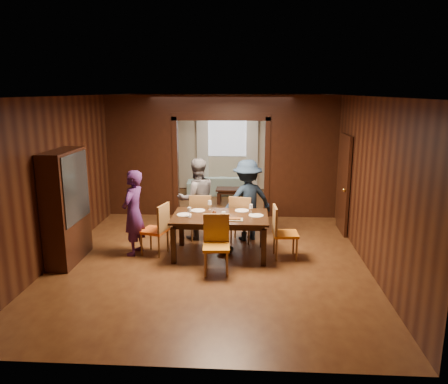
# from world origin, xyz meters

# --- Properties ---
(floor) EXTENTS (9.00, 9.00, 0.00)m
(floor) POSITION_xyz_m (0.00, 0.00, 0.00)
(floor) COLOR #4B2815
(floor) RESTS_ON ground
(ceiling) EXTENTS (5.50, 9.00, 0.02)m
(ceiling) POSITION_xyz_m (0.00, 0.00, 2.90)
(ceiling) COLOR silver
(ceiling) RESTS_ON room_walls
(room_walls) EXTENTS (5.52, 9.01, 2.90)m
(room_walls) POSITION_xyz_m (0.00, 1.89, 1.51)
(room_walls) COLOR black
(room_walls) RESTS_ON floor
(person_purple) EXTENTS (0.50, 0.65, 1.59)m
(person_purple) POSITION_xyz_m (-1.44, -1.10, 0.80)
(person_purple) COLOR #421E59
(person_purple) RESTS_ON floor
(person_grey) EXTENTS (0.99, 0.90, 1.67)m
(person_grey) POSITION_xyz_m (-0.38, -0.13, 0.83)
(person_grey) COLOR #53545B
(person_grey) RESTS_ON floor
(person_navy) EXTENTS (1.23, 1.00, 1.66)m
(person_navy) POSITION_xyz_m (0.65, -0.15, 0.83)
(person_navy) COLOR #152336
(person_navy) RESTS_ON floor
(sofa) EXTENTS (1.92, 0.83, 0.55)m
(sofa) POSITION_xyz_m (-0.20, 3.85, 0.28)
(sofa) COLOR #9BCACB
(sofa) RESTS_ON floor
(serving_bowl) EXTENTS (0.32, 0.32, 0.08)m
(serving_bowl) POSITION_xyz_m (0.25, -0.97, 0.80)
(serving_bowl) COLOR black
(serving_bowl) RESTS_ON dining_table
(dining_table) EXTENTS (1.75, 1.09, 0.76)m
(dining_table) POSITION_xyz_m (0.16, -1.06, 0.38)
(dining_table) COLOR black
(dining_table) RESTS_ON floor
(coffee_table) EXTENTS (0.80, 0.50, 0.40)m
(coffee_table) POSITION_xyz_m (0.19, 2.81, 0.20)
(coffee_table) COLOR black
(coffee_table) RESTS_ON floor
(chair_left) EXTENTS (0.54, 0.54, 0.97)m
(chair_left) POSITION_xyz_m (-1.07, -1.08, 0.48)
(chair_left) COLOR #E35A15
(chair_left) RESTS_ON floor
(chair_right) EXTENTS (0.47, 0.47, 0.97)m
(chair_right) POSITION_xyz_m (1.36, -1.13, 0.48)
(chair_right) COLOR orange
(chair_right) RESTS_ON floor
(chair_far_l) EXTENTS (0.45, 0.45, 0.97)m
(chair_far_l) POSITION_xyz_m (-0.28, -0.20, 0.48)
(chair_far_l) COLOR red
(chair_far_l) RESTS_ON floor
(chair_far_r) EXTENTS (0.52, 0.52, 0.97)m
(chair_far_r) POSITION_xyz_m (0.55, -0.29, 0.48)
(chair_far_r) COLOR orange
(chair_far_r) RESTS_ON floor
(chair_near) EXTENTS (0.47, 0.47, 0.97)m
(chair_near) POSITION_xyz_m (0.15, -1.88, 0.48)
(chair_near) COLOR orange
(chair_near) RESTS_ON floor
(hutch) EXTENTS (0.40, 1.20, 2.00)m
(hutch) POSITION_xyz_m (-2.53, -1.50, 1.00)
(hutch) COLOR black
(hutch) RESTS_ON floor
(door_right) EXTENTS (0.06, 0.90, 2.10)m
(door_right) POSITION_xyz_m (2.70, 0.50, 1.05)
(door_right) COLOR black
(door_right) RESTS_ON floor
(window_far) EXTENTS (1.20, 0.03, 1.30)m
(window_far) POSITION_xyz_m (0.00, 4.44, 1.70)
(window_far) COLOR silver
(window_far) RESTS_ON back_wall
(curtain_left) EXTENTS (0.35, 0.06, 2.40)m
(curtain_left) POSITION_xyz_m (-0.75, 4.40, 1.25)
(curtain_left) COLOR white
(curtain_left) RESTS_ON back_wall
(curtain_right) EXTENTS (0.35, 0.06, 2.40)m
(curtain_right) POSITION_xyz_m (0.75, 4.40, 1.25)
(curtain_right) COLOR white
(curtain_right) RESTS_ON back_wall
(plate_left) EXTENTS (0.27, 0.27, 0.01)m
(plate_left) POSITION_xyz_m (-0.50, -1.07, 0.77)
(plate_left) COLOR white
(plate_left) RESTS_ON dining_table
(plate_far_l) EXTENTS (0.27, 0.27, 0.01)m
(plate_far_l) POSITION_xyz_m (-0.28, -0.76, 0.77)
(plate_far_l) COLOR white
(plate_far_l) RESTS_ON dining_table
(plate_far_r) EXTENTS (0.27, 0.27, 0.01)m
(plate_far_r) POSITION_xyz_m (0.55, -0.72, 0.77)
(plate_far_r) COLOR white
(plate_far_r) RESTS_ON dining_table
(plate_right) EXTENTS (0.27, 0.27, 0.01)m
(plate_right) POSITION_xyz_m (0.82, -1.04, 0.77)
(plate_right) COLOR white
(plate_right) RESTS_ON dining_table
(plate_near) EXTENTS (0.27, 0.27, 0.01)m
(plate_near) POSITION_xyz_m (0.19, -1.42, 0.77)
(plate_near) COLOR silver
(plate_near) RESTS_ON dining_table
(platter_a) EXTENTS (0.30, 0.20, 0.04)m
(platter_a) POSITION_xyz_m (0.11, -1.19, 0.78)
(platter_a) COLOR gray
(platter_a) RESTS_ON dining_table
(platter_b) EXTENTS (0.30, 0.20, 0.04)m
(platter_b) POSITION_xyz_m (0.43, -1.33, 0.78)
(platter_b) COLOR gray
(platter_b) RESTS_ON dining_table
(wineglass_left) EXTENTS (0.08, 0.08, 0.18)m
(wineglass_left) POSITION_xyz_m (-0.39, -1.19, 0.85)
(wineglass_left) COLOR silver
(wineglass_left) RESTS_ON dining_table
(wineglass_far) EXTENTS (0.08, 0.08, 0.18)m
(wineglass_far) POSITION_xyz_m (-0.07, -0.66, 0.85)
(wineglass_far) COLOR silver
(wineglass_far) RESTS_ON dining_table
(wineglass_right) EXTENTS (0.08, 0.08, 0.18)m
(wineglass_right) POSITION_xyz_m (0.72, -0.91, 0.85)
(wineglass_right) COLOR white
(wineglass_right) RESTS_ON dining_table
(tumbler) EXTENTS (0.07, 0.07, 0.14)m
(tumbler) POSITION_xyz_m (0.24, -1.31, 0.83)
(tumbler) COLOR white
(tumbler) RESTS_ON dining_table
(condiment_jar) EXTENTS (0.08, 0.08, 0.11)m
(condiment_jar) POSITION_xyz_m (0.06, -1.15, 0.82)
(condiment_jar) COLOR #462110
(condiment_jar) RESTS_ON dining_table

